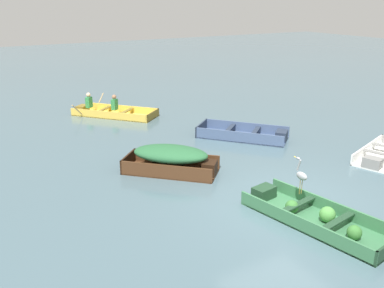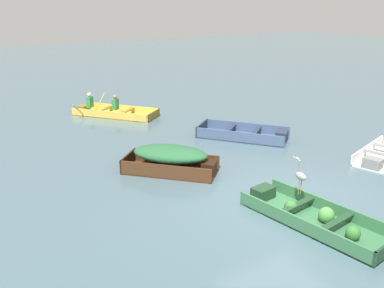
{
  "view_description": "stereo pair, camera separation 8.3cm",
  "coord_description": "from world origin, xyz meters",
  "px_view_note": "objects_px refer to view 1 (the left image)",
  "views": [
    {
      "loc": [
        -6.55,
        -6.71,
        4.61
      ],
      "look_at": [
        -0.26,
        4.01,
        0.35
      ],
      "focal_mm": 40.0,
      "sensor_mm": 36.0,
      "label": 1
    },
    {
      "loc": [
        -6.47,
        -6.76,
        4.61
      ],
      "look_at": [
        -0.26,
        4.01,
        0.35
      ],
      "focal_mm": 40.0,
      "sensor_mm": 36.0,
      "label": 2
    }
  ],
  "objects_px": {
    "skiff_white_far_moored": "(384,156)",
    "dinghy_green_foreground": "(313,216)",
    "skiff_slate_blue_mid_moored": "(247,134)",
    "rowboat_yellow_with_crew": "(110,112)",
    "skiff_dark_varnish_near_moored": "(172,157)",
    "heron_on_dinghy": "(301,175)"
  },
  "relations": [
    {
      "from": "dinghy_green_foreground",
      "to": "skiff_slate_blue_mid_moored",
      "type": "distance_m",
      "value": 5.89
    },
    {
      "from": "skiff_slate_blue_mid_moored",
      "to": "heron_on_dinghy",
      "type": "xyz_separation_m",
      "value": [
        -2.18,
        -4.82,
        0.72
      ]
    },
    {
      "from": "dinghy_green_foreground",
      "to": "skiff_slate_blue_mid_moored",
      "type": "relative_size",
      "value": 1.11
    },
    {
      "from": "skiff_dark_varnish_near_moored",
      "to": "skiff_slate_blue_mid_moored",
      "type": "bearing_deg",
      "value": 20.89
    },
    {
      "from": "rowboat_yellow_with_crew",
      "to": "heron_on_dinghy",
      "type": "height_order",
      "value": "heron_on_dinghy"
    },
    {
      "from": "skiff_white_far_moored",
      "to": "heron_on_dinghy",
      "type": "relative_size",
      "value": 3.34
    },
    {
      "from": "skiff_dark_varnish_near_moored",
      "to": "skiff_slate_blue_mid_moored",
      "type": "relative_size",
      "value": 0.83
    },
    {
      "from": "skiff_white_far_moored",
      "to": "dinghy_green_foreground",
      "type": "bearing_deg",
      "value": -160.09
    },
    {
      "from": "dinghy_green_foreground",
      "to": "skiff_white_far_moored",
      "type": "bearing_deg",
      "value": 19.91
    },
    {
      "from": "rowboat_yellow_with_crew",
      "to": "skiff_dark_varnish_near_moored",
      "type": "bearing_deg",
      "value": -95.54
    },
    {
      "from": "rowboat_yellow_with_crew",
      "to": "heron_on_dinghy",
      "type": "relative_size",
      "value": 4.05
    },
    {
      "from": "skiff_slate_blue_mid_moored",
      "to": "rowboat_yellow_with_crew",
      "type": "xyz_separation_m",
      "value": [
        -3.02,
        5.26,
        0.03
      ]
    },
    {
      "from": "skiff_white_far_moored",
      "to": "heron_on_dinghy",
      "type": "distance_m",
      "value": 4.67
    },
    {
      "from": "skiff_dark_varnish_near_moored",
      "to": "skiff_white_far_moored",
      "type": "distance_m",
      "value": 6.42
    },
    {
      "from": "skiff_white_far_moored",
      "to": "rowboat_yellow_with_crew",
      "type": "distance_m",
      "value": 10.46
    },
    {
      "from": "skiff_white_far_moored",
      "to": "rowboat_yellow_with_crew",
      "type": "xyz_separation_m",
      "value": [
        -5.32,
        9.01,
        0.05
      ]
    },
    {
      "from": "dinghy_green_foreground",
      "to": "skiff_white_far_moored",
      "type": "relative_size",
      "value": 1.24
    },
    {
      "from": "skiff_slate_blue_mid_moored",
      "to": "rowboat_yellow_with_crew",
      "type": "relative_size",
      "value": 0.92
    },
    {
      "from": "skiff_slate_blue_mid_moored",
      "to": "rowboat_yellow_with_crew",
      "type": "bearing_deg",
      "value": 119.84
    },
    {
      "from": "skiff_white_far_moored",
      "to": "heron_on_dinghy",
      "type": "height_order",
      "value": "heron_on_dinghy"
    },
    {
      "from": "rowboat_yellow_with_crew",
      "to": "dinghy_green_foreground",
      "type": "bearing_deg",
      "value": -86.21
    },
    {
      "from": "skiff_dark_varnish_near_moored",
      "to": "rowboat_yellow_with_crew",
      "type": "relative_size",
      "value": 0.76
    }
  ]
}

